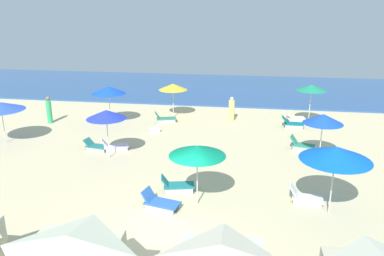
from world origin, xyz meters
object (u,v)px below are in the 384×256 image
(cooler_box_0, at_px, (155,130))
(umbrella_3, at_px, (323,119))
(lounge_chair_4_1, at_px, (294,118))
(lounge_chair_4_0, at_px, (292,123))
(umbrella_4, at_px, (312,88))
(lounge_chair_6_1, at_px, (114,146))
(umbrella_1, at_px, (1,106))
(lounge_chair_0_1, at_px, (177,186))
(umbrella_0, at_px, (197,151))
(lounge_chair_3_0, at_px, (301,145))
(beachgoer_1, at_px, (49,110))
(lounge_chair_0_0, at_px, (160,202))
(umbrella_6, at_px, (106,114))
(lounge_chair_2_0, at_px, (165,118))
(umbrella_5, at_px, (336,153))
(lounge_chair_5_0, at_px, (304,197))
(umbrella_7, at_px, (109,90))
(lounge_chair_6_0, at_px, (96,146))
(beachgoer_0, at_px, (232,110))
(umbrella_2, at_px, (173,87))

(cooler_box_0, bearing_deg, umbrella_3, -63.03)
(lounge_chair_4_1, bearing_deg, lounge_chair_4_0, 156.85)
(umbrella_4, distance_m, lounge_chair_6_1, 12.47)
(umbrella_1, xyz_separation_m, cooler_box_0, (7.73, 2.96, -1.92))
(lounge_chair_0_1, bearing_deg, umbrella_0, -144.06)
(lounge_chair_3_0, height_order, beachgoer_1, beachgoer_1)
(umbrella_0, relative_size, lounge_chair_6_1, 1.61)
(lounge_chair_0_0, bearing_deg, beachgoer_1, 58.63)
(umbrella_0, bearing_deg, umbrella_6, 141.43)
(lounge_chair_2_0, relative_size, lounge_chair_3_0, 1.08)
(lounge_chair_6_1, bearing_deg, umbrella_5, -141.47)
(lounge_chair_5_0, height_order, umbrella_6, umbrella_6)
(umbrella_6, bearing_deg, beachgoer_1, 139.16)
(umbrella_5, distance_m, umbrella_7, 15.13)
(lounge_chair_0_1, xyz_separation_m, cooler_box_0, (-2.75, 7.31, -0.11))
(lounge_chair_4_1, height_order, beachgoer_1, beachgoer_1)
(lounge_chair_0_0, distance_m, lounge_chair_6_0, 7.17)
(lounge_chair_4_0, xyz_separation_m, lounge_chair_6_1, (-9.56, -5.53, -0.01))
(beachgoer_0, bearing_deg, umbrella_2, 69.19)
(lounge_chair_0_0, distance_m, umbrella_5, 6.54)
(lounge_chair_3_0, xyz_separation_m, lounge_chair_6_0, (-10.64, -1.65, -0.06))
(umbrella_3, relative_size, lounge_chair_5_0, 1.74)
(umbrella_2, relative_size, umbrella_4, 0.88)
(lounge_chair_0_0, relative_size, umbrella_2, 0.65)
(lounge_chair_0_0, bearing_deg, cooler_box_0, 29.08)
(umbrella_1, relative_size, lounge_chair_4_1, 1.77)
(lounge_chair_2_0, distance_m, lounge_chair_4_0, 8.08)
(cooler_box_0, bearing_deg, umbrella_0, -111.71)
(lounge_chair_6_0, distance_m, umbrella_7, 5.10)
(umbrella_4, bearing_deg, umbrella_0, -116.65)
(umbrella_7, xyz_separation_m, cooler_box_0, (3.24, -1.31, -2.04))
(lounge_chair_6_0, bearing_deg, umbrella_5, -103.77)
(umbrella_7, distance_m, cooler_box_0, 4.05)
(beachgoer_0, bearing_deg, lounge_chair_4_0, -120.93)
(lounge_chair_6_0, bearing_deg, cooler_box_0, -24.83)
(lounge_chair_6_0, height_order, lounge_chair_6_1, lounge_chair_6_1)
(umbrella_2, distance_m, beachgoer_0, 4.18)
(lounge_chair_4_0, bearing_deg, lounge_chair_2_0, 92.84)
(umbrella_3, height_order, lounge_chair_4_0, umbrella_3)
(lounge_chair_0_0, distance_m, umbrella_7, 11.65)
(umbrella_3, height_order, umbrella_6, umbrella_6)
(lounge_chair_6_1, bearing_deg, umbrella_3, -112.27)
(lounge_chair_4_0, distance_m, umbrella_7, 11.64)
(umbrella_1, bearing_deg, lounge_chair_6_1, -2.72)
(beachgoer_0, bearing_deg, lounge_chair_4_1, -101.48)
(umbrella_4, xyz_separation_m, beachgoer_1, (-16.44, -1.98, -1.60))
(lounge_chair_6_1, relative_size, umbrella_7, 0.61)
(lounge_chair_4_1, height_order, lounge_chair_6_0, lounge_chair_4_1)
(umbrella_0, relative_size, lounge_chair_5_0, 1.80)
(umbrella_4, relative_size, umbrella_5, 1.00)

